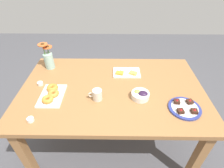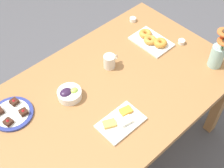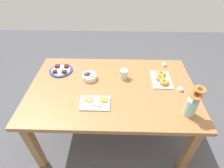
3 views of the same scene
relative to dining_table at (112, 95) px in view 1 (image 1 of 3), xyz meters
name	(u,v)px [view 1 (image 1 of 3)]	position (x,y,z in m)	size (l,w,h in m)	color
ground_plane	(112,137)	(0.00, 0.00, -0.65)	(6.00, 6.00, 0.00)	#4C4C51
dining_table	(112,95)	(0.00, 0.00, 0.00)	(1.60, 1.00, 0.74)	#9E6B3D
coffee_mug	(97,95)	(0.12, 0.15, 0.13)	(0.11, 0.08, 0.09)	beige
grape_bowl	(141,95)	(-0.23, 0.13, 0.12)	(0.15, 0.15, 0.07)	white
cheese_platter	(126,72)	(-0.14, -0.22, 0.10)	(0.26, 0.17, 0.03)	white
croissant_platter	(52,94)	(0.50, 0.12, 0.11)	(0.19, 0.28, 0.05)	white
jam_cup_honey	(40,83)	(0.64, -0.03, 0.10)	(0.05, 0.05, 0.03)	white
jam_cup_berry	(30,119)	(0.57, 0.38, 0.10)	(0.05, 0.05, 0.03)	white
dessert_plate	(185,108)	(-0.56, 0.25, 0.10)	(0.24, 0.24, 0.05)	navy
flower_vase	(49,59)	(0.63, -0.31, 0.18)	(0.12, 0.12, 0.27)	#99C1B7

